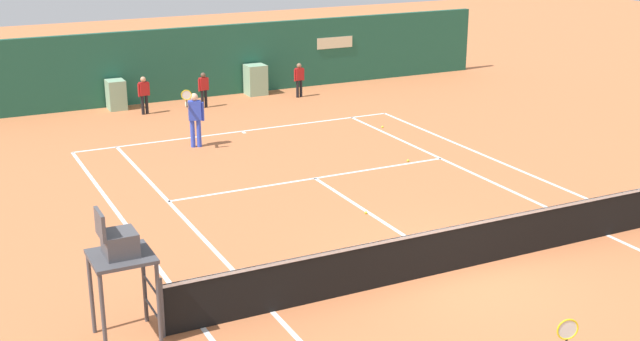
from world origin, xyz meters
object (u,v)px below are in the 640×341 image
object	(u,v)px
player_on_baseline	(195,115)
tennis_ball_near_service_line	(366,213)
ball_kid_centre_post	(144,93)
tennis_ball_mid_court	(408,161)
umpire_chair	(120,254)
ball_kid_right_post	(299,78)
ball_kid_left_post	(204,88)
tennis_ball_by_sideline	(382,127)

from	to	relation	value
player_on_baseline	tennis_ball_near_service_line	bearing A→B (deg)	120.18
player_on_baseline	tennis_ball_near_service_line	world-z (taller)	player_on_baseline
player_on_baseline	ball_kid_centre_post	bearing A→B (deg)	-70.39
player_on_baseline	tennis_ball_mid_court	world-z (taller)	player_on_baseline
umpire_chair	ball_kid_right_post	bearing A→B (deg)	145.75
ball_kid_centre_post	tennis_ball_near_service_line	size ratio (longest dim) A/B	19.31
ball_kid_left_post	tennis_ball_by_sideline	size ratio (longest dim) A/B	18.60
umpire_chair	ball_kid_right_post	size ratio (longest dim) A/B	1.80
tennis_ball_mid_court	tennis_ball_by_sideline	bearing A→B (deg)	70.42
umpire_chair	player_on_baseline	world-z (taller)	umpire_chair
player_on_baseline	ball_kid_left_post	bearing A→B (deg)	-95.55
umpire_chair	tennis_ball_by_sideline	bearing A→B (deg)	132.38
tennis_ball_by_sideline	tennis_ball_near_service_line	size ratio (longest dim) A/B	1.00
ball_kid_centre_post	tennis_ball_near_service_line	world-z (taller)	ball_kid_centre_post
ball_kid_centre_post	ball_kid_right_post	bearing A→B (deg)	169.49
tennis_ball_near_service_line	tennis_ball_mid_court	bearing A→B (deg)	44.67
umpire_chair	tennis_ball_by_sideline	world-z (taller)	umpire_chair
umpire_chair	tennis_ball_near_service_line	distance (m)	7.41
umpire_chair	player_on_baseline	bearing A→B (deg)	155.82
umpire_chair	player_on_baseline	distance (m)	11.44
ball_kid_centre_post	ball_kid_left_post	distance (m)	2.14
umpire_chair	player_on_baseline	size ratio (longest dim) A/B	1.24
player_on_baseline	tennis_ball_by_sideline	world-z (taller)	player_on_baseline
ball_kid_centre_post	tennis_ball_mid_court	bearing A→B (deg)	109.96
ball_kid_centre_post	tennis_ball_by_sideline	world-z (taller)	ball_kid_centre_post
ball_kid_centre_post	tennis_ball_by_sideline	distance (m)	8.30
ball_kid_left_post	tennis_ball_near_service_line	xyz separation A→B (m)	(-0.08, -11.80, -0.69)
umpire_chair	ball_kid_right_post	xyz separation A→B (m)	(10.28, 15.09, -0.80)
player_on_baseline	ball_kid_left_post	world-z (taller)	player_on_baseline
ball_kid_right_post	tennis_ball_by_sideline	world-z (taller)	ball_kid_right_post
ball_kid_right_post	tennis_ball_by_sideline	size ratio (longest dim) A/B	18.94
ball_kid_right_post	ball_kid_left_post	bearing A→B (deg)	-4.58
tennis_ball_near_service_line	tennis_ball_by_sideline	bearing A→B (deg)	56.56
tennis_ball_mid_court	ball_kid_right_post	bearing A→B (deg)	85.24
ball_kid_right_post	tennis_ball_near_service_line	world-z (taller)	ball_kid_right_post
ball_kid_centre_post	tennis_ball_near_service_line	xyz separation A→B (m)	(2.07, -11.80, -0.72)
player_on_baseline	ball_kid_right_post	xyz separation A→B (m)	(5.60, 4.67, -0.23)
ball_kid_right_post	tennis_ball_mid_court	world-z (taller)	ball_kid_right_post
ball_kid_right_post	tennis_ball_mid_court	xyz separation A→B (m)	(-0.73, -8.76, -0.71)
ball_kid_left_post	tennis_ball_near_service_line	bearing A→B (deg)	78.29
ball_kid_right_post	umpire_chair	bearing A→B (deg)	51.17
ball_kid_left_post	tennis_ball_mid_court	distance (m)	9.28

